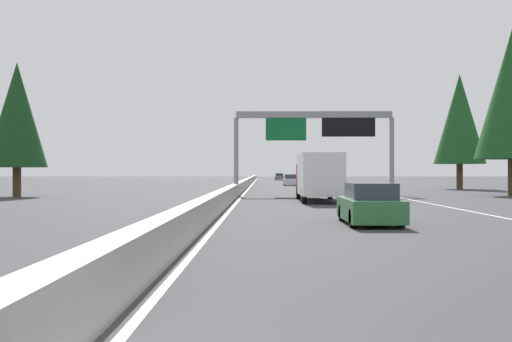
{
  "coord_description": "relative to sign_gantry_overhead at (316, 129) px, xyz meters",
  "views": [
    {
      "loc": [
        -5.58,
        -1.85,
        1.88
      ],
      "look_at": [
        66.34,
        -1.0,
        1.91
      ],
      "focal_mm": 43.42,
      "sensor_mm": 36.0,
      "label": 1
    }
  ],
  "objects": [
    {
      "name": "conifer_right_mid",
      "position": [
        16.23,
        -16.46,
        2.1
      ],
      "size": [
        5.33,
        5.33,
        12.12
      ],
      "color": "#4C3823",
      "rests_on": "ground"
    },
    {
      "name": "sedan_near_center",
      "position": [
        33.02,
        0.59,
        -4.58
      ],
      "size": [
        4.4,
        1.8,
        1.47
      ],
      "color": "silver",
      "rests_on": "ground"
    },
    {
      "name": "conifer_left_near",
      "position": [
        -3.91,
        22.24,
        0.74
      ],
      "size": [
        4.35,
        4.35,
        9.88
      ],
      "color": "#4C3823",
      "rests_on": "ground"
    },
    {
      "name": "sedan_far_center",
      "position": [
        79.91,
        0.86,
        -4.58
      ],
      "size": [
        4.4,
        1.8,
        1.47
      ],
      "color": "slate",
      "rests_on": "ground"
    },
    {
      "name": "sedan_mid_left",
      "position": [
        -27.05,
        0.42,
        -4.58
      ],
      "size": [
        4.4,
        1.8,
        1.47
      ],
      "color": "#2D6B38",
      "rests_on": "ground"
    },
    {
      "name": "conifer_right_near",
      "position": [
        -1.64,
        -14.81,
        2.55
      ],
      "size": [
        5.66,
        5.66,
        12.86
      ],
      "color": "#4C3823",
      "rests_on": "ground"
    },
    {
      "name": "shoulder_stripe_median",
      "position": [
        26.64,
        5.78,
        -5.26
      ],
      "size": [
        160.0,
        0.16,
        0.01
      ],
      "primitive_type": "cube",
      "color": "silver",
      "rests_on": "ground"
    },
    {
      "name": "shoulder_stripe_right",
      "position": [
        26.64,
        -5.49,
        -5.26
      ],
      "size": [
        160.0,
        0.16,
        0.01
      ],
      "primitive_type": "cube",
      "color": "silver",
      "rests_on": "ground"
    },
    {
      "name": "sign_gantry_overhead",
      "position": [
        0.0,
        0.0,
        0.0
      ],
      "size": [
        0.5,
        12.68,
        6.62
      ],
      "color": "gray",
      "rests_on": "ground"
    },
    {
      "name": "ground_plane",
      "position": [
        16.64,
        6.03,
        -5.26
      ],
      "size": [
        320.0,
        320.0,
        0.0
      ],
      "primitive_type": "plane",
      "color": "#38383A"
    },
    {
      "name": "median_barrier",
      "position": [
        36.64,
        6.33,
        -4.81
      ],
      "size": [
        180.0,
        0.56,
        0.9
      ],
      "primitive_type": "cube",
      "color": "#9E9B93",
      "rests_on": "ground"
    },
    {
      "name": "box_truck_distant_b",
      "position": [
        -10.41,
        0.75,
        -3.65
      ],
      "size": [
        8.5,
        2.4,
        2.95
      ],
      "color": "white",
      "rests_on": "ground"
    }
  ]
}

